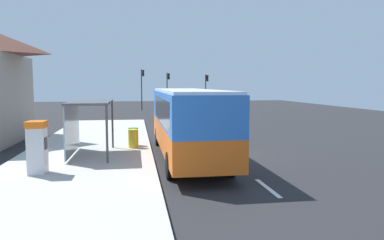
{
  "coord_description": "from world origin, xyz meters",
  "views": [
    {
      "loc": [
        -4.07,
        -17.39,
        3.43
      ],
      "look_at": [
        -1.0,
        2.39,
        1.5
      ],
      "focal_mm": 34.26,
      "sensor_mm": 36.0,
      "label": 1
    }
  ],
  "objects_px": {
    "recycling_bin_yellow": "(133,138)",
    "traffic_light_far_side": "(142,83)",
    "bus_shelter": "(84,114)",
    "bus": "(187,119)",
    "traffic_light_near_side": "(206,86)",
    "recycling_bin_green": "(133,137)",
    "white_van": "(189,103)",
    "ticket_machine": "(37,147)",
    "traffic_light_median": "(168,85)",
    "sedan_near": "(177,102)"
  },
  "relations": [
    {
      "from": "recycling_bin_yellow",
      "to": "traffic_light_far_side",
      "type": "relative_size",
      "value": 0.17
    },
    {
      "from": "traffic_light_far_side",
      "to": "bus_shelter",
      "type": "height_order",
      "value": "traffic_light_far_side"
    },
    {
      "from": "bus",
      "to": "traffic_light_near_side",
      "type": "bearing_deg",
      "value": 77.35
    },
    {
      "from": "recycling_bin_yellow",
      "to": "recycling_bin_green",
      "type": "bearing_deg",
      "value": 90.0
    },
    {
      "from": "recycling_bin_green",
      "to": "traffic_light_far_side",
      "type": "bearing_deg",
      "value": 87.91
    },
    {
      "from": "white_van",
      "to": "recycling_bin_yellow",
      "type": "bearing_deg",
      "value": -105.29
    },
    {
      "from": "ticket_machine",
      "to": "traffic_light_median",
      "type": "bearing_deg",
      "value": 77.64
    },
    {
      "from": "sedan_near",
      "to": "recycling_bin_yellow",
      "type": "distance_m",
      "value": 38.26
    },
    {
      "from": "bus_shelter",
      "to": "white_van",
      "type": "bearing_deg",
      "value": 71.1
    },
    {
      "from": "ticket_machine",
      "to": "recycling_bin_yellow",
      "type": "bearing_deg",
      "value": 56.24
    },
    {
      "from": "white_van",
      "to": "traffic_light_far_side",
      "type": "distance_m",
      "value": 9.3
    },
    {
      "from": "white_van",
      "to": "ticket_machine",
      "type": "relative_size",
      "value": 2.68
    },
    {
      "from": "ticket_machine",
      "to": "traffic_light_near_side",
      "type": "xyz_separation_m",
      "value": [
        13.13,
        35.04,
        2.04
      ]
    },
    {
      "from": "white_van",
      "to": "traffic_light_near_side",
      "type": "xyz_separation_m",
      "value": [
        3.3,
        6.5,
        1.87
      ]
    },
    {
      "from": "bus",
      "to": "recycling_bin_green",
      "type": "height_order",
      "value": "bus"
    },
    {
      "from": "traffic_light_near_side",
      "to": "ticket_machine",
      "type": "bearing_deg",
      "value": -110.55
    },
    {
      "from": "bus_shelter",
      "to": "bus",
      "type": "bearing_deg",
      "value": -5.92
    },
    {
      "from": "traffic_light_median",
      "to": "bus_shelter",
      "type": "xyz_separation_m",
      "value": [
        -6.81,
        -33.25,
        -1.27
      ]
    },
    {
      "from": "sedan_near",
      "to": "bus_shelter",
      "type": "relative_size",
      "value": 1.1
    },
    {
      "from": "bus",
      "to": "traffic_light_near_side",
      "type": "relative_size",
      "value": 2.29
    },
    {
      "from": "sedan_near",
      "to": "recycling_bin_green",
      "type": "height_order",
      "value": "sedan_near"
    },
    {
      "from": "ticket_machine",
      "to": "white_van",
      "type": "bearing_deg",
      "value": 70.99
    },
    {
      "from": "traffic_light_far_side",
      "to": "traffic_light_median",
      "type": "bearing_deg",
      "value": 12.86
    },
    {
      "from": "ticket_machine",
      "to": "recycling_bin_green",
      "type": "xyz_separation_m",
      "value": [
        3.43,
        5.83,
        -0.52
      ]
    },
    {
      "from": "bus",
      "to": "white_van",
      "type": "bearing_deg",
      "value": 81.33
    },
    {
      "from": "recycling_bin_yellow",
      "to": "ticket_machine",
      "type": "bearing_deg",
      "value": -123.76
    },
    {
      "from": "recycling_bin_yellow",
      "to": "traffic_light_far_side",
      "type": "bearing_deg",
      "value": 87.96
    },
    {
      "from": "sedan_near",
      "to": "ticket_machine",
      "type": "xyz_separation_m",
      "value": [
        -9.93,
        -42.84,
        0.38
      ]
    },
    {
      "from": "bus",
      "to": "traffic_light_median",
      "type": "distance_m",
      "value": 33.84
    },
    {
      "from": "ticket_machine",
      "to": "recycling_bin_green",
      "type": "height_order",
      "value": "ticket_machine"
    },
    {
      "from": "ticket_machine",
      "to": "recycling_bin_green",
      "type": "relative_size",
      "value": 2.04
    },
    {
      "from": "ticket_machine",
      "to": "recycling_bin_yellow",
      "type": "distance_m",
      "value": 6.2
    },
    {
      "from": "ticket_machine",
      "to": "traffic_light_far_side",
      "type": "relative_size",
      "value": 0.35
    },
    {
      "from": "white_van",
      "to": "traffic_light_median",
      "type": "bearing_deg",
      "value": 102.54
    },
    {
      "from": "recycling_bin_green",
      "to": "sedan_near",
      "type": "bearing_deg",
      "value": 80.04
    },
    {
      "from": "traffic_light_near_side",
      "to": "traffic_light_median",
      "type": "height_order",
      "value": "traffic_light_median"
    },
    {
      "from": "bus",
      "to": "recycling_bin_green",
      "type": "relative_size",
      "value": 11.6
    },
    {
      "from": "recycling_bin_green",
      "to": "traffic_light_near_side",
      "type": "xyz_separation_m",
      "value": [
        9.7,
        29.2,
        2.55
      ]
    },
    {
      "from": "traffic_light_far_side",
      "to": "bus_shelter",
      "type": "relative_size",
      "value": 1.37
    },
    {
      "from": "white_van",
      "to": "bus_shelter",
      "type": "height_order",
      "value": "bus_shelter"
    },
    {
      "from": "traffic_light_near_side",
      "to": "bus",
      "type": "bearing_deg",
      "value": -102.65
    },
    {
      "from": "recycling_bin_yellow",
      "to": "traffic_light_near_side",
      "type": "relative_size",
      "value": 0.2
    },
    {
      "from": "white_van",
      "to": "traffic_light_median",
      "type": "xyz_separation_m",
      "value": [
        -1.8,
        8.1,
        2.02
      ]
    },
    {
      "from": "recycling_bin_yellow",
      "to": "white_van",
      "type": "bearing_deg",
      "value": 74.71
    },
    {
      "from": "sedan_near",
      "to": "ticket_machine",
      "type": "bearing_deg",
      "value": -103.05
    },
    {
      "from": "recycling_bin_yellow",
      "to": "traffic_light_median",
      "type": "relative_size",
      "value": 0.19
    },
    {
      "from": "sedan_near",
      "to": "traffic_light_near_side",
      "type": "xyz_separation_m",
      "value": [
        3.2,
        -7.8,
        2.42
      ]
    },
    {
      "from": "traffic_light_median",
      "to": "sedan_near",
      "type": "bearing_deg",
      "value": 72.96
    },
    {
      "from": "ticket_machine",
      "to": "bus_shelter",
      "type": "distance_m",
      "value": 3.72
    },
    {
      "from": "traffic_light_far_side",
      "to": "sedan_near",
      "type": "bearing_deg",
      "value": 52.33
    }
  ]
}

